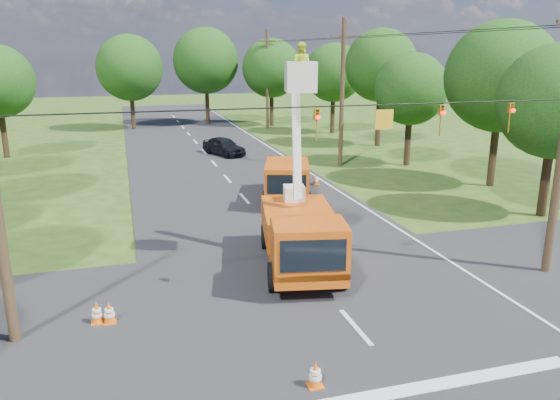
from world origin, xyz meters
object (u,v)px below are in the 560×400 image
object	(u,v)px
tree_far_b	(206,61)
bucket_truck	(301,225)
pole_right_mid	(342,93)
tree_far_a	(130,68)
tree_right_a	(556,102)
traffic_cone_2	(330,215)
tree_right_d	(381,66)
traffic_cone_4	(97,313)
traffic_cone_3	(109,312)
ground_worker	(280,252)
traffic_cone_6	(316,179)
pole_right_far	(267,78)
distant_car	(224,146)
traffic_cone_0	(315,374)
second_truck	(287,179)
tree_far_c	(271,68)
tree_right_e	(334,73)
tree_right_c	(411,89)
traffic_cone_1	(337,237)
tree_right_b	(501,77)

from	to	relation	value
tree_far_b	bucket_truck	bearing A→B (deg)	-94.23
pole_right_mid	tree_far_a	world-z (taller)	pole_right_mid
tree_right_a	traffic_cone_2	bearing A→B (deg)	170.25
tree_right_d	tree_far_a	xyz separation A→B (m)	(-19.80, 16.00, -0.49)
traffic_cone_2	tree_right_a	bearing A→B (deg)	-9.75
traffic_cone_4	traffic_cone_3	bearing A→B (deg)	-14.71
ground_worker	tree_right_d	bearing A→B (deg)	30.73
traffic_cone_6	pole_right_far	size ratio (longest dim) A/B	0.07
ground_worker	distant_car	distance (m)	23.97
traffic_cone_0	pole_right_far	bearing A→B (deg)	76.54
traffic_cone_0	traffic_cone_3	distance (m)	6.77
second_truck	tree_far_c	world-z (taller)	tree_far_c
traffic_cone_6	tree_far_b	bearing A→B (deg)	93.63
tree_right_e	tree_right_d	bearing A→B (deg)	-82.87
ground_worker	pole_right_mid	size ratio (longest dim) A/B	0.18
traffic_cone_6	tree_right_c	xyz separation A→B (m)	(8.30, 3.95, 4.95)
traffic_cone_1	tree_far_c	size ratio (longest dim) A/B	0.08
traffic_cone_0	pole_right_mid	bearing A→B (deg)	66.48
second_truck	tree_far_c	size ratio (longest dim) A/B	0.70
traffic_cone_3	tree_right_b	bearing A→B (deg)	27.99
traffic_cone_3	tree_far_b	world-z (taller)	tree_far_b
pole_right_mid	tree_right_b	size ratio (longest dim) A/B	1.04
distant_car	traffic_cone_3	size ratio (longest dim) A/B	5.85
traffic_cone_3	traffic_cone_4	distance (m)	0.37
tree_far_c	tree_far_a	bearing A→B (deg)	176.05
tree_far_b	tree_far_a	bearing A→B (deg)	-165.96
second_truck	traffic_cone_3	xyz separation A→B (m)	(-9.13, -11.84, -0.82)
traffic_cone_6	pole_right_mid	world-z (taller)	pole_right_mid
traffic_cone_2	pole_right_mid	xyz separation A→B (m)	(5.50, 12.20, 4.75)
tree_right_d	tree_right_e	xyz separation A→B (m)	(-1.00, 8.00, -0.87)
traffic_cone_1	tree_far_a	size ratio (longest dim) A/B	0.07
traffic_cone_4	tree_far_c	xyz separation A→B (m)	(16.80, 41.57, 5.70)
tree_far_c	tree_right_e	bearing A→B (deg)	-58.44
second_truck	tree_right_c	size ratio (longest dim) A/B	0.82
traffic_cone_3	tree_right_d	bearing A→B (deg)	50.80
distant_car	traffic_cone_3	xyz separation A→B (m)	(-8.27, -25.94, -0.35)
second_truck	traffic_cone_2	bearing A→B (deg)	-62.18
traffic_cone_6	tree_far_a	bearing A→B (deg)	109.50
tree_right_b	tree_right_d	xyz separation A→B (m)	(-0.20, 15.00, 0.24)
distant_car	traffic_cone_1	xyz separation A→B (m)	(0.80, -21.53, -0.35)
ground_worker	traffic_cone_6	xyz separation A→B (m)	(5.92, 12.63, -0.55)
pole_right_far	tree_right_e	xyz separation A→B (m)	(5.30, -5.00, 0.70)
bucket_truck	traffic_cone_2	size ratio (longest dim) A/B	11.53
bucket_truck	tree_right_c	world-z (taller)	bucket_truck
traffic_cone_6	tree_right_d	size ratio (longest dim) A/B	0.07
traffic_cone_0	tree_right_d	size ratio (longest dim) A/B	0.07
traffic_cone_1	tree_right_b	bearing A→B (deg)	29.40
distant_car	tree_right_d	size ratio (longest dim) A/B	0.43
bucket_truck	ground_worker	size ratio (longest dim) A/B	4.53
bucket_truck	pole_right_far	bearing A→B (deg)	88.20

